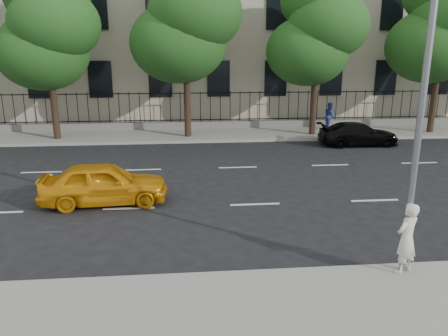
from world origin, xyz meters
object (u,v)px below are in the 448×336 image
Objects in this scene: street_light at (416,33)px; woman_near at (407,238)px; yellow_taxi at (104,183)px; black_sedan at (358,134)px.

street_light reaches higher than woman_near.
street_light is 2.02× the size of yellow_taxi.
yellow_taxi is 9.08m from woman_near.
street_light is 13.97m from black_sedan.
street_light is 1.98× the size of black_sedan.
woman_near is at bearing -93.44° from street_light.
street_light reaches higher than black_sedan.
yellow_taxi is (-7.30, 4.82, -4.47)m from street_light.
woman_near reaches higher than black_sedan.
yellow_taxi is 13.84m from black_sedan.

